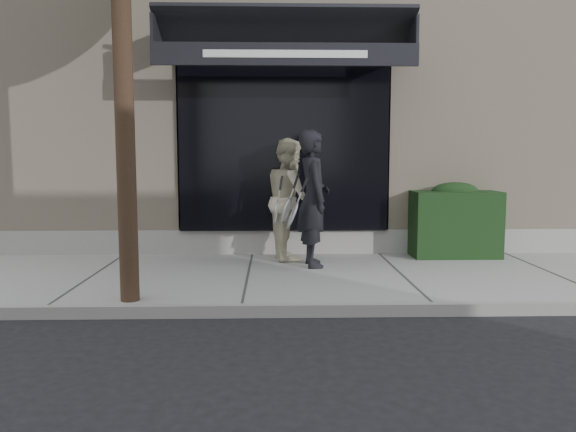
{
  "coord_description": "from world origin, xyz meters",
  "views": [
    {
      "loc": [
        -1.67,
        -7.2,
        1.66
      ],
      "look_at": [
        -1.46,
        0.6,
        0.82
      ],
      "focal_mm": 35.0,
      "sensor_mm": 36.0,
      "label": 1
    }
  ],
  "objects": [
    {
      "name": "sidewalk",
      "position": [
        0.0,
        0.0,
        0.06
      ],
      "size": [
        20.0,
        3.0,
        0.12
      ],
      "primitive_type": "cube",
      "color": "#9A9B95",
      "rests_on": "ground"
    },
    {
      "name": "building_facade",
      "position": [
        -0.01,
        4.96,
        2.74
      ],
      "size": [
        14.3,
        8.04,
        5.64
      ],
      "color": "beige",
      "rests_on": "ground"
    },
    {
      "name": "curb",
      "position": [
        0.0,
        -1.55,
        0.07
      ],
      "size": [
        20.0,
        0.1,
        0.14
      ],
      "primitive_type": "cube",
      "color": "gray",
      "rests_on": "ground"
    },
    {
      "name": "pedestrian_back",
      "position": [
        -1.42,
        1.1,
        1.02
      ],
      "size": [
        0.8,
        1.0,
        1.79
      ],
      "color": "beige",
      "rests_on": "sidewalk"
    },
    {
      "name": "ground",
      "position": [
        0.0,
        0.0,
        0.0
      ],
      "size": [
        80.0,
        80.0,
        0.0
      ],
      "primitive_type": "plane",
      "color": "black",
      "rests_on": "ground"
    },
    {
      "name": "hedge",
      "position": [
        1.1,
        1.25,
        0.66
      ],
      "size": [
        1.3,
        0.7,
        1.14
      ],
      "color": "black",
      "rests_on": "sidewalk"
    },
    {
      "name": "pedestrian_front",
      "position": [
        -1.12,
        0.53,
        1.06
      ],
      "size": [
        0.74,
        0.87,
        1.89
      ],
      "color": "black",
      "rests_on": "sidewalk"
    }
  ]
}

